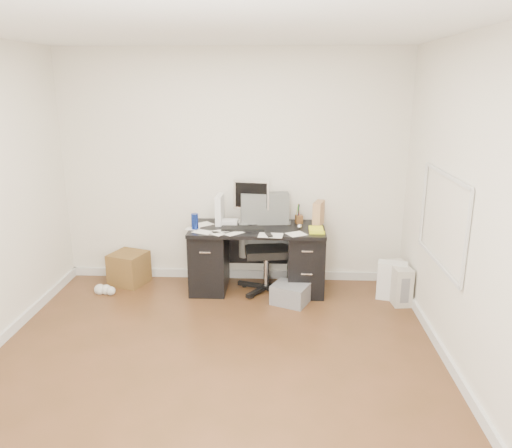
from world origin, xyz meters
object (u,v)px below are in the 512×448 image
Objects in this scene: desk at (257,257)px; lcd_monitor at (252,202)px; wicker_basket at (129,268)px; keyboard at (243,229)px; pc_tower at (399,283)px; office_chair at (266,245)px.

desk is 0.63m from lcd_monitor.
wicker_basket is (-1.53, 0.11, -0.21)m from desk.
keyboard is 1.13× the size of pc_tower.
office_chair is (0.18, -0.16, -0.45)m from lcd_monitor.
keyboard is 0.42× the size of office_chair.
keyboard reaches higher than wicker_basket.
desk is at bearing 165.19° from pc_tower.
pc_tower is (1.63, -0.37, -0.80)m from lcd_monitor.
office_chair reaches higher than wicker_basket.
lcd_monitor is 1.10× the size of keyboard.
office_chair is at bearing 15.30° from keyboard.
keyboard is at bearing -171.47° from office_chair.
lcd_monitor is at bearing 117.78° from desk.
keyboard is at bearing 169.44° from pc_tower.
lcd_monitor reaches higher than wicker_basket.
pc_tower is at bearing -4.13° from lcd_monitor.
lcd_monitor is (-0.07, 0.13, 0.61)m from desk.
office_chair is 1.68m from wicker_basket.
pc_tower is at bearing -6.39° from wicker_basket.
office_chair is at bearing 165.54° from pc_tower.
desk is at bearing 158.14° from office_chair.
keyboard is 1.51m from wicker_basket.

